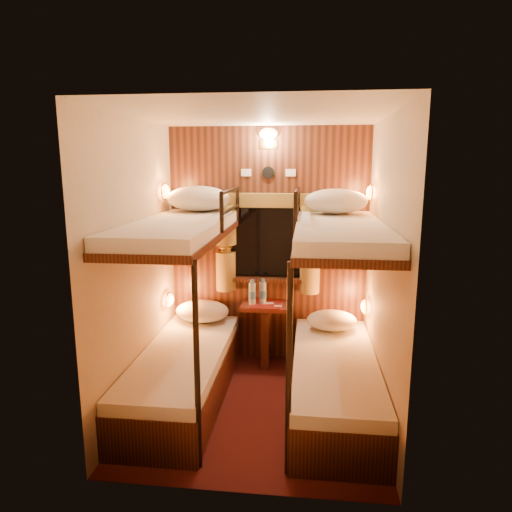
# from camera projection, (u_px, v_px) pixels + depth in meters

# --- Properties ---
(floor) EXTENTS (2.10, 2.10, 0.00)m
(floor) POSITION_uv_depth(u_px,v_px,m) (257.00, 406.00, 3.89)
(floor) COLOR #38110F
(floor) RESTS_ON ground
(ceiling) EXTENTS (2.10, 2.10, 0.00)m
(ceiling) POSITION_uv_depth(u_px,v_px,m) (257.00, 114.00, 3.42)
(ceiling) COLOR silver
(ceiling) RESTS_ON wall_back
(wall_back) EXTENTS (2.40, 0.00, 2.40)m
(wall_back) POSITION_uv_depth(u_px,v_px,m) (268.00, 247.00, 4.68)
(wall_back) COLOR #C6B293
(wall_back) RESTS_ON floor
(wall_front) EXTENTS (2.40, 0.00, 2.40)m
(wall_front) POSITION_uv_depth(u_px,v_px,m) (236.00, 310.00, 2.63)
(wall_front) COLOR #C6B293
(wall_front) RESTS_ON floor
(wall_left) EXTENTS (0.00, 2.40, 2.40)m
(wall_left) POSITION_uv_depth(u_px,v_px,m) (137.00, 267.00, 3.77)
(wall_left) COLOR #C6B293
(wall_left) RESTS_ON floor
(wall_right) EXTENTS (0.00, 2.40, 2.40)m
(wall_right) POSITION_uv_depth(u_px,v_px,m) (384.00, 273.00, 3.55)
(wall_right) COLOR #C6B293
(wall_right) RESTS_ON floor
(back_panel) EXTENTS (2.00, 0.03, 2.40)m
(back_panel) POSITION_uv_depth(u_px,v_px,m) (268.00, 247.00, 4.67)
(back_panel) COLOR black
(back_panel) RESTS_ON floor
(bunk_left) EXTENTS (0.72, 1.90, 1.82)m
(bunk_left) POSITION_uv_depth(u_px,v_px,m) (183.00, 338.00, 3.92)
(bunk_left) COLOR black
(bunk_left) RESTS_ON floor
(bunk_right) EXTENTS (0.72, 1.90, 1.82)m
(bunk_right) POSITION_uv_depth(u_px,v_px,m) (335.00, 345.00, 3.78)
(bunk_right) COLOR black
(bunk_right) RESTS_ON floor
(window) EXTENTS (1.00, 0.12, 0.79)m
(window) POSITION_uv_depth(u_px,v_px,m) (268.00, 249.00, 4.64)
(window) COLOR black
(window) RESTS_ON back_panel
(curtains) EXTENTS (1.10, 0.22, 1.00)m
(curtains) POSITION_uv_depth(u_px,v_px,m) (268.00, 242.00, 4.59)
(curtains) COLOR olive
(curtains) RESTS_ON back_panel
(back_fixtures) EXTENTS (0.54, 0.09, 0.48)m
(back_fixtures) POSITION_uv_depth(u_px,v_px,m) (268.00, 142.00, 4.43)
(back_fixtures) COLOR black
(back_fixtures) RESTS_ON back_panel
(reading_lamps) EXTENTS (2.00, 0.20, 1.25)m
(reading_lamps) POSITION_uv_depth(u_px,v_px,m) (265.00, 249.00, 4.33)
(reading_lamps) COLOR orange
(reading_lamps) RESTS_ON wall_left
(table) EXTENTS (0.50, 0.34, 0.66)m
(table) POSITION_uv_depth(u_px,v_px,m) (266.00, 326.00, 4.64)
(table) COLOR #5D2815
(table) RESTS_ON floor
(bottle_left) EXTENTS (0.07, 0.07, 0.26)m
(bottle_left) POSITION_uv_depth(u_px,v_px,m) (252.00, 294.00, 4.56)
(bottle_left) COLOR #99BFE5
(bottle_left) RESTS_ON table
(bottle_right) EXTENTS (0.08, 0.08, 0.26)m
(bottle_right) POSITION_uv_depth(u_px,v_px,m) (263.00, 293.00, 4.58)
(bottle_right) COLOR #99BFE5
(bottle_right) RESTS_ON table
(sachet_a) EXTENTS (0.08, 0.06, 0.01)m
(sachet_a) POSITION_uv_depth(u_px,v_px,m) (278.00, 306.00, 4.51)
(sachet_a) COLOR silver
(sachet_a) RESTS_ON table
(sachet_b) EXTENTS (0.09, 0.08, 0.01)m
(sachet_b) POSITION_uv_depth(u_px,v_px,m) (270.00, 303.00, 4.60)
(sachet_b) COLOR silver
(sachet_b) RESTS_ON table
(pillow_lower_left) EXTENTS (0.55, 0.39, 0.21)m
(pillow_lower_left) POSITION_uv_depth(u_px,v_px,m) (202.00, 311.00, 4.64)
(pillow_lower_left) COLOR silver
(pillow_lower_left) RESTS_ON bunk_left
(pillow_lower_right) EXTENTS (0.48, 0.34, 0.19)m
(pillow_lower_right) POSITION_uv_depth(u_px,v_px,m) (332.00, 320.00, 4.40)
(pillow_lower_right) COLOR silver
(pillow_lower_right) RESTS_ON bunk_right
(pillow_upper_left) EXTENTS (0.61, 0.44, 0.24)m
(pillow_upper_left) POSITION_uv_depth(u_px,v_px,m) (198.00, 198.00, 4.37)
(pillow_upper_left) COLOR silver
(pillow_upper_left) RESTS_ON bunk_left
(pillow_upper_right) EXTENTS (0.58, 0.41, 0.23)m
(pillow_upper_right) POSITION_uv_depth(u_px,v_px,m) (336.00, 201.00, 4.15)
(pillow_upper_right) COLOR silver
(pillow_upper_right) RESTS_ON bunk_right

